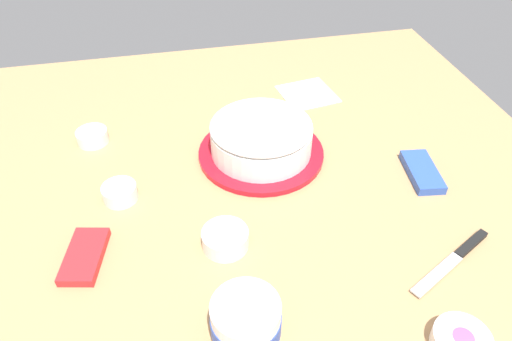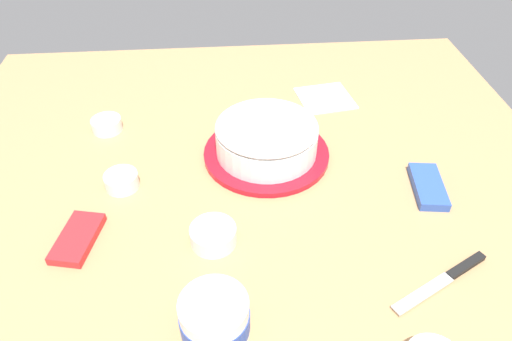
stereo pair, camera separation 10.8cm
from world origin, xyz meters
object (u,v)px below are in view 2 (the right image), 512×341
Objects in this scene: frosted_cake at (267,140)px; candy_box_lower at (428,186)px; frosting_tub at (215,319)px; spreading_knife at (449,277)px; paper_napkin at (325,98)px; candy_box_upper at (78,238)px; sprinkle_bowl_yellow at (213,235)px; sprinkle_bowl_pink at (122,180)px; sprinkle_bowl_green at (107,124)px.

candy_box_lower is at bearing -113.62° from frosted_cake.
frosted_cake is 2.65× the size of frosting_tub.
spreading_knife is at bearing 176.28° from candy_box_lower.
frosting_tub is 0.59m from candy_box_lower.
candy_box_upper is at bearing 129.46° from paper_napkin.
paper_napkin is (0.25, -0.20, -0.05)m from frosted_cake.
sprinkle_bowl_yellow is 0.51m from candy_box_lower.
spreading_knife is 2.32× the size of sprinkle_bowl_yellow.
sprinkle_bowl_pink is 0.18m from candy_box_upper.
sprinkle_bowl_pink reaches higher than spreading_knife.
sprinkle_bowl_green is 0.55× the size of candy_box_lower.
spreading_knife is (-0.40, -0.31, -0.04)m from frosted_cake.
sprinkle_bowl_yellow is (-0.27, 0.14, -0.03)m from frosted_cake.
paper_napkin is (0.53, -0.33, -0.02)m from sprinkle_bowl_yellow.
frosting_tub is at bearing -179.72° from sprinkle_bowl_yellow.
spreading_knife is 0.46m from sprinkle_bowl_yellow.
sprinkle_bowl_pink is at bearing 122.17° from paper_napkin.
sprinkle_bowl_yellow reaches higher than paper_napkin.
frosting_tub is at bearing -117.28° from candy_box_upper.
paper_napkin is (0.73, -0.33, -0.04)m from frosting_tub.
paper_napkin is (0.66, 0.11, -0.00)m from spreading_knife.
paper_napkin is at bearing 9.35° from spreading_knife.
sprinkle_bowl_pink reaches higher than candy_box_upper.
sprinkle_bowl_yellow reaches higher than sprinkle_bowl_green.
candy_box_upper is at bearing 50.16° from frosting_tub.
spreading_knife is at bearing -79.92° from frosting_tub.
sprinkle_bowl_green is 0.83× the size of sprinkle_bowl_yellow.
frosted_cake is 0.50m from frosting_tub.
frosted_cake is 3.31× the size of sprinkle_bowl_yellow.
sprinkle_bowl_green is 0.58× the size of candy_box_upper.
spreading_knife is 1.52× the size of candy_box_lower.
candy_box_lower is 0.96× the size of paper_napkin.
frosted_cake is 4.07× the size of sprinkle_bowl_pink.
sprinkle_bowl_green reaches higher than candy_box_lower.
sprinkle_bowl_green is (0.63, 0.28, -0.03)m from frosting_tub.
sprinkle_bowl_pink is at bearing -163.28° from sprinkle_bowl_green.
paper_napkin is (0.34, -0.54, -0.02)m from sprinkle_bowl_pink.
sprinkle_bowl_yellow is at bearing -146.46° from sprinkle_bowl_green.
spreading_knife is at bearing -115.86° from sprinkle_bowl_pink.
spreading_knife is at bearing -89.47° from candy_box_upper.
candy_box_lower is 0.44m from paper_napkin.
sprinkle_bowl_green is 0.62m from paper_napkin.
spreading_knife is at bearing -127.27° from sprinkle_bowl_green.
frosted_cake reaches higher than frosting_tub.
candy_box_upper is at bearing 85.07° from sprinkle_bowl_yellow.
paper_napkin is at bearing -32.41° from sprinkle_bowl_yellow.
frosting_tub reaches higher than paper_napkin.
frosted_cake reaches higher than candy_box_lower.
candy_box_upper is (-0.09, 0.77, -0.00)m from candy_box_lower.
sprinkle_bowl_green is at bearing 100.00° from paper_napkin.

